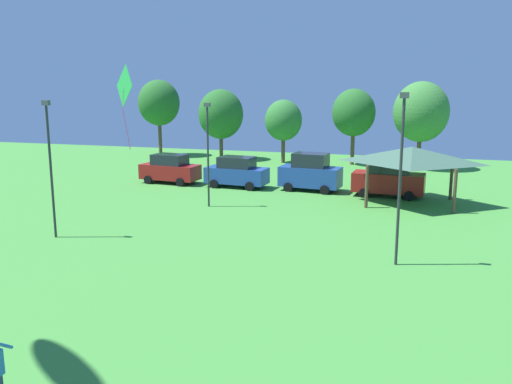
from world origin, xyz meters
The scene contains 14 objects.
kite_flying_2 centered at (-16.38, 39.89, 7.12)m, with size 2.54×2.09×6.55m.
parked_car_leftmost centered at (-12.47, 39.27, 1.10)m, with size 4.60×2.34×2.21m.
parked_car_second_from_left centered at (-7.09, 39.14, 1.11)m, with size 4.61×2.34×2.24m.
parked_car_third_from_left centered at (-1.71, 39.39, 1.29)m, with size 4.41×2.38×2.67m.
parked_car_rightmost_in_row centered at (3.68, 38.93, 1.22)m, with size 4.79×2.33×2.49m.
park_pavilion centered at (5.12, 37.09, 3.08)m, with size 6.51×5.13×3.60m.
light_post_0 centered at (-11.41, 24.14, 3.74)m, with size 0.36×0.20×6.66m.
light_post_2 centered at (4.82, 24.72, 3.96)m, with size 0.36×0.20×7.10m.
light_post_3 centered at (-6.71, 32.67, 3.56)m, with size 0.36×0.20×6.31m.
treeline_tree_0 centered at (-20.49, 53.70, 5.48)m, with size 4.27×4.27×7.84m.
treeline_tree_1 centered at (-13.34, 52.77, 4.48)m, with size 4.41×4.41×6.91m.
treeline_tree_2 centered at (-6.87, 52.28, 4.02)m, with size 3.51×3.51×5.97m.
treeline_tree_3 centered at (-0.40, 52.99, 4.80)m, with size 3.96×3.96×7.00m.
treeline_tree_4 centered at (5.52, 52.28, 5.00)m, with size 4.80×4.80×7.65m.
Camera 1 is at (5.45, 2.36, 7.42)m, focal length 38.00 mm.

